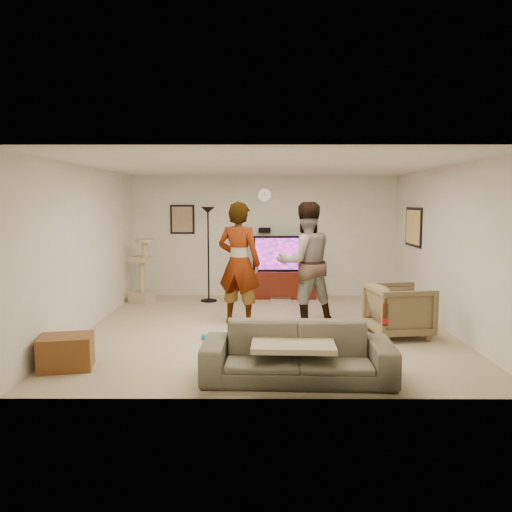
{
  "coord_description": "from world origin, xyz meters",
  "views": [
    {
      "loc": [
        -0.14,
        -7.51,
        1.96
      ],
      "look_at": [
        -0.17,
        0.2,
        1.12
      ],
      "focal_mm": 34.7,
      "sensor_mm": 36.0,
      "label": 1
    }
  ],
  "objects_px": {
    "person_left": "(239,263)",
    "side_table": "(66,352)",
    "tv": "(283,254)",
    "floor_lamp": "(208,255)",
    "tv_stand": "(283,284)",
    "person_right": "(305,263)",
    "beer_bottle": "(385,314)",
    "cat_tree": "(142,271)",
    "sofa": "(297,353)",
    "armchair": "(399,310)"
  },
  "relations": [
    {
      "from": "sofa",
      "to": "floor_lamp",
      "type": "bearing_deg",
      "value": 110.24
    },
    {
      "from": "person_left",
      "to": "side_table",
      "type": "xyz_separation_m",
      "value": [
        -1.96,
        -2.19,
        -0.79
      ]
    },
    {
      "from": "person_left",
      "to": "armchair",
      "type": "xyz_separation_m",
      "value": [
        2.37,
        -0.74,
        -0.6
      ]
    },
    {
      "from": "tv_stand",
      "to": "person_left",
      "type": "relative_size",
      "value": 0.67
    },
    {
      "from": "floor_lamp",
      "to": "person_right",
      "type": "relative_size",
      "value": 0.95
    },
    {
      "from": "person_left",
      "to": "sofa",
      "type": "bearing_deg",
      "value": 127.35
    },
    {
      "from": "tv_stand",
      "to": "cat_tree",
      "type": "bearing_deg",
      "value": -170.61
    },
    {
      "from": "person_left",
      "to": "beer_bottle",
      "type": "height_order",
      "value": "person_left"
    },
    {
      "from": "person_left",
      "to": "side_table",
      "type": "relative_size",
      "value": 3.31
    },
    {
      "from": "tv_stand",
      "to": "beer_bottle",
      "type": "relative_size",
      "value": 5.28
    },
    {
      "from": "person_left",
      "to": "side_table",
      "type": "height_order",
      "value": "person_left"
    },
    {
      "from": "sofa",
      "to": "beer_bottle",
      "type": "relative_size",
      "value": 8.36
    },
    {
      "from": "beer_bottle",
      "to": "person_left",
      "type": "bearing_deg",
      "value": 123.77
    },
    {
      "from": "tv",
      "to": "armchair",
      "type": "xyz_separation_m",
      "value": [
        1.56,
        -2.91,
        -0.53
      ]
    },
    {
      "from": "floor_lamp",
      "to": "cat_tree",
      "type": "xyz_separation_m",
      "value": [
        -1.3,
        -0.09,
        -0.3
      ]
    },
    {
      "from": "tv",
      "to": "floor_lamp",
      "type": "xyz_separation_m",
      "value": [
        -1.48,
        -0.37,
        0.02
      ]
    },
    {
      "from": "cat_tree",
      "to": "side_table",
      "type": "xyz_separation_m",
      "value": [
        0.01,
        -3.9,
        -0.43
      ]
    },
    {
      "from": "tv_stand",
      "to": "sofa",
      "type": "height_order",
      "value": "sofa"
    },
    {
      "from": "person_left",
      "to": "sofa",
      "type": "relative_size",
      "value": 0.94
    },
    {
      "from": "person_left",
      "to": "sofa",
      "type": "distance_m",
      "value": 2.73
    },
    {
      "from": "person_right",
      "to": "beer_bottle",
      "type": "bearing_deg",
      "value": 87.85
    },
    {
      "from": "tv_stand",
      "to": "side_table",
      "type": "bearing_deg",
      "value": -122.49
    },
    {
      "from": "person_right",
      "to": "beer_bottle",
      "type": "distance_m",
      "value": 2.72
    },
    {
      "from": "cat_tree",
      "to": "person_left",
      "type": "relative_size",
      "value": 0.64
    },
    {
      "from": "cat_tree",
      "to": "tv",
      "type": "bearing_deg",
      "value": 9.39
    },
    {
      "from": "tv_stand",
      "to": "tv",
      "type": "height_order",
      "value": "tv"
    },
    {
      "from": "tv",
      "to": "cat_tree",
      "type": "xyz_separation_m",
      "value": [
        -2.78,
        -0.46,
        -0.29
      ]
    },
    {
      "from": "floor_lamp",
      "to": "sofa",
      "type": "bearing_deg",
      "value": -72.02
    },
    {
      "from": "person_right",
      "to": "beer_bottle",
      "type": "height_order",
      "value": "person_right"
    },
    {
      "from": "floor_lamp",
      "to": "person_left",
      "type": "xyz_separation_m",
      "value": [
        0.67,
        -1.8,
        0.05
      ]
    },
    {
      "from": "tv",
      "to": "floor_lamp",
      "type": "height_order",
      "value": "floor_lamp"
    },
    {
      "from": "beer_bottle",
      "to": "floor_lamp",
      "type": "bearing_deg",
      "value": 118.65
    },
    {
      "from": "tv_stand",
      "to": "tv",
      "type": "distance_m",
      "value": 0.64
    },
    {
      "from": "beer_bottle",
      "to": "tv_stand",
      "type": "bearing_deg",
      "value": 100.65
    },
    {
      "from": "armchair",
      "to": "side_table",
      "type": "bearing_deg",
      "value": 100.51
    },
    {
      "from": "tv_stand",
      "to": "person_left",
      "type": "xyz_separation_m",
      "value": [
        -0.81,
        -2.16,
        0.71
      ]
    },
    {
      "from": "person_right",
      "to": "side_table",
      "type": "relative_size",
      "value": 3.3
    },
    {
      "from": "tv_stand",
      "to": "beer_bottle",
      "type": "xyz_separation_m",
      "value": [
        0.88,
        -4.7,
        0.46
      ]
    },
    {
      "from": "tv_stand",
      "to": "person_right",
      "type": "xyz_separation_m",
      "value": [
        0.26,
        -2.07,
        0.71
      ]
    },
    {
      "from": "armchair",
      "to": "person_right",
      "type": "bearing_deg",
      "value": 49.26
    },
    {
      "from": "floor_lamp",
      "to": "person_right",
      "type": "xyz_separation_m",
      "value": [
        1.74,
        -1.7,
        0.05
      ]
    },
    {
      "from": "person_left",
      "to": "sofa",
      "type": "height_order",
      "value": "person_left"
    },
    {
      "from": "cat_tree",
      "to": "sofa",
      "type": "height_order",
      "value": "cat_tree"
    },
    {
      "from": "tv",
      "to": "armchair",
      "type": "bearing_deg",
      "value": -61.84
    },
    {
      "from": "person_left",
      "to": "floor_lamp",
      "type": "bearing_deg",
      "value": -48.37
    },
    {
      "from": "tv",
      "to": "sofa",
      "type": "distance_m",
      "value": 4.74
    },
    {
      "from": "cat_tree",
      "to": "person_right",
      "type": "xyz_separation_m",
      "value": [
        3.04,
        -1.61,
        0.36
      ]
    },
    {
      "from": "sofa",
      "to": "armchair",
      "type": "xyz_separation_m",
      "value": [
        1.63,
        1.8,
        0.08
      ]
    },
    {
      "from": "floor_lamp",
      "to": "sofa",
      "type": "relative_size",
      "value": 0.89
    },
    {
      "from": "armchair",
      "to": "side_table",
      "type": "relative_size",
      "value": 1.41
    }
  ]
}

